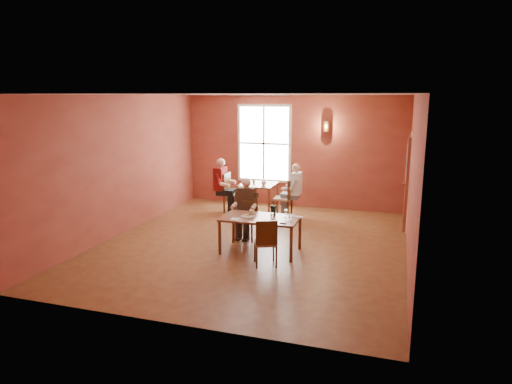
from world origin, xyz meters
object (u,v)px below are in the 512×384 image
(chair_diner_main, at_px, (247,220))
(diner_maroon, at_px, (233,186))
(diner_main, at_px, (246,211))
(second_table, at_px, (258,199))
(chair_diner_white, at_px, (283,197))
(main_table, at_px, (260,235))
(diner_white, at_px, (284,191))
(chair_empty, at_px, (265,242))
(chair_diner_maroon, at_px, (234,193))

(chair_diner_main, distance_m, diner_maroon, 2.42)
(diner_maroon, bearing_deg, diner_main, 26.83)
(diner_main, xyz_separation_m, second_table, (-0.42, 2.17, -0.23))
(diner_main, xyz_separation_m, chair_diner_white, (0.23, 2.17, -0.15))
(main_table, relative_size, diner_main, 1.19)
(main_table, relative_size, diner_maroon, 1.08)
(diner_white, bearing_deg, chair_diner_white, 90.00)
(chair_diner_main, bearing_deg, second_table, -78.98)
(chair_empty, height_order, chair_diner_maroon, chair_diner_maroon)
(second_table, xyz_separation_m, chair_diner_maroon, (-0.65, 0.00, 0.12))
(second_table, bearing_deg, main_table, -71.80)
(diner_main, bearing_deg, chair_diner_maroon, -63.81)
(chair_empty, xyz_separation_m, diner_maroon, (-1.89, 3.43, 0.25))
(main_table, relative_size, chair_diner_white, 1.57)
(chair_diner_maroon, bearing_deg, second_table, 90.00)
(chair_diner_main, xyz_separation_m, second_table, (-0.42, 2.14, -0.04))
(chair_diner_maroon, bearing_deg, diner_main, 26.19)
(second_table, relative_size, chair_diner_maroon, 0.87)
(main_table, bearing_deg, second_table, 108.20)
(chair_diner_white, relative_size, chair_diner_maroon, 0.92)
(second_table, distance_m, diner_maroon, 0.74)
(chair_diner_main, height_order, chair_empty, chair_empty)
(main_table, distance_m, diner_white, 2.81)
(chair_diner_main, height_order, diner_white, diner_white)
(second_table, distance_m, chair_diner_white, 0.65)
(main_table, xyz_separation_m, diner_main, (-0.50, 0.62, 0.27))
(chair_diner_white, distance_m, diner_maroon, 1.35)
(chair_diner_white, relative_size, diner_maroon, 0.69)
(chair_diner_maroon, bearing_deg, chair_diner_white, 90.00)
(main_table, bearing_deg, chair_empty, -65.74)
(diner_white, height_order, chair_diner_maroon, diner_white)
(chair_empty, relative_size, chair_diner_maroon, 0.85)
(chair_empty, relative_size, diner_white, 0.67)
(main_table, bearing_deg, diner_maroon, 119.80)
(main_table, height_order, diner_white, diner_white)
(main_table, height_order, diner_main, diner_main)
(chair_diner_white, xyz_separation_m, chair_diner_maroon, (-1.30, 0.00, 0.04))
(chair_diner_maroon, bearing_deg, diner_white, 90.00)
(diner_main, xyz_separation_m, chair_empty, (0.79, -1.26, -0.18))
(chair_diner_main, distance_m, chair_empty, 1.51)
(main_table, height_order, chair_diner_maroon, chair_diner_maroon)
(main_table, distance_m, second_table, 2.93)
(main_table, bearing_deg, diner_white, 94.84)
(second_table, xyz_separation_m, chair_diner_white, (0.65, 0.00, 0.08))
(main_table, xyz_separation_m, chair_diner_main, (-0.50, 0.65, 0.09))
(chair_empty, bearing_deg, diner_main, 98.39)
(chair_diner_main, bearing_deg, main_table, 127.57)
(chair_diner_white, relative_size, diner_white, 0.73)
(chair_diner_white, distance_m, chair_diner_maroon, 1.30)
(second_table, relative_size, diner_white, 0.69)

